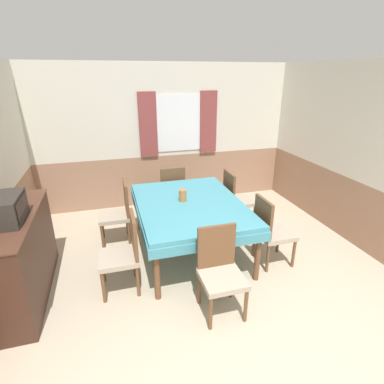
# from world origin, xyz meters

# --- Properties ---
(wall_back) EXTENTS (5.11, 0.10, 2.60)m
(wall_back) POSITION_xyz_m (0.01, 4.25, 1.31)
(wall_back) COLOR silver
(wall_back) RESTS_ON ground_plane
(wall_right) EXTENTS (0.05, 4.63, 2.60)m
(wall_right) POSITION_xyz_m (2.38, 2.12, 1.30)
(wall_right) COLOR silver
(wall_right) RESTS_ON ground_plane
(dining_table) EXTENTS (1.42, 1.90, 0.76)m
(dining_table) POSITION_xyz_m (-0.06, 2.37, 0.66)
(dining_table) COLOR teal
(dining_table) RESTS_ON ground_plane
(chair_right_near) EXTENTS (0.44, 0.44, 0.94)m
(chair_right_near) POSITION_xyz_m (0.88, 1.81, 0.50)
(chair_right_near) COLOR brown
(chair_right_near) RESTS_ON ground_plane
(chair_head_near) EXTENTS (0.44, 0.44, 0.94)m
(chair_head_near) POSITION_xyz_m (-0.06, 1.19, 0.50)
(chair_head_near) COLOR brown
(chair_head_near) RESTS_ON ground_plane
(chair_head_window) EXTENTS (0.44, 0.44, 0.94)m
(chair_head_window) POSITION_xyz_m (-0.06, 3.55, 0.50)
(chair_head_window) COLOR brown
(chair_head_window) RESTS_ON ground_plane
(chair_right_far) EXTENTS (0.44, 0.44, 0.94)m
(chair_right_far) POSITION_xyz_m (0.88, 2.93, 0.50)
(chair_right_far) COLOR brown
(chair_right_far) RESTS_ON ground_plane
(chair_left_far) EXTENTS (0.44, 0.44, 0.94)m
(chair_left_far) POSITION_xyz_m (-1.01, 2.93, 0.50)
(chair_left_far) COLOR brown
(chair_left_far) RESTS_ON ground_plane
(chair_left_near) EXTENTS (0.44, 0.44, 0.94)m
(chair_left_near) POSITION_xyz_m (-1.01, 1.81, 0.50)
(chair_left_near) COLOR brown
(chair_left_near) RESTS_ON ground_plane
(sideboard) EXTENTS (0.46, 1.57, 1.00)m
(sideboard) POSITION_xyz_m (-2.11, 2.00, 0.51)
(sideboard) COLOR #3D2319
(sideboard) RESTS_ON ground_plane
(tv) EXTENTS (0.29, 0.50, 0.27)m
(tv) POSITION_xyz_m (-2.10, 1.88, 1.14)
(tv) COLOR #2D2823
(tv) RESTS_ON sideboard
(vase) EXTENTS (0.10, 0.10, 0.16)m
(vase) POSITION_xyz_m (-0.14, 2.45, 0.85)
(vase) COLOR #B26B38
(vase) RESTS_ON dining_table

